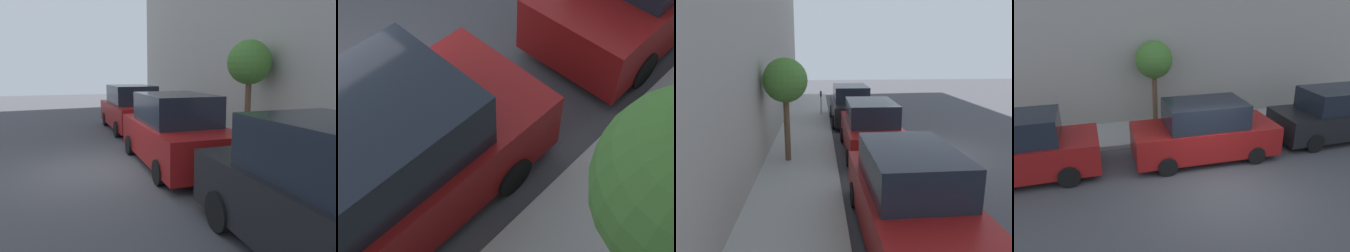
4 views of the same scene
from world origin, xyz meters
TOP-DOWN VIEW (x-y plane):
  - parked_suv_second at (2.13, -0.16)m, footprint 2.08×4.82m

SIDE VIEW (x-z plane):
  - parked_suv_second at x=2.13m, z-range -0.06..1.92m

